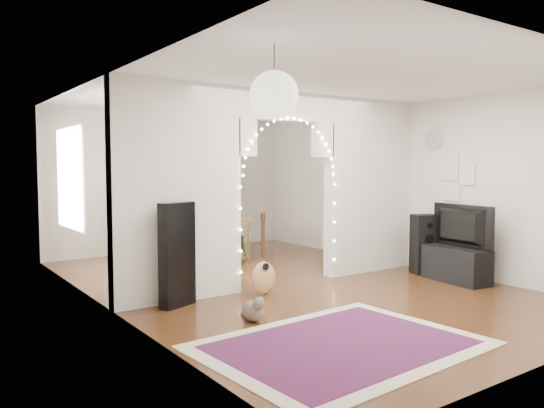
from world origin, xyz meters
TOP-DOWN VIEW (x-y plane):
  - floor at (0.00, 0.00)m, footprint 7.50×7.50m
  - ceiling at (0.00, 0.00)m, footprint 5.00×7.50m
  - wall_back at (0.00, 3.75)m, footprint 5.00×0.02m
  - wall_left at (-2.50, 0.00)m, footprint 0.02×7.50m
  - wall_right at (2.50, 0.00)m, footprint 0.02×7.50m
  - divider_wall at (0.00, 0.00)m, footprint 5.00×0.20m
  - fairy_lights at (0.00, -0.13)m, footprint 1.64×0.04m
  - window at (-2.47, 1.80)m, footprint 0.04×1.20m
  - wall_clock at (2.48, -0.60)m, footprint 0.03×0.31m
  - picture_frames at (2.48, -1.00)m, footprint 0.02×0.50m
  - paper_lantern at (-1.90, -2.40)m, footprint 0.40×0.40m
  - ceiling_fan at (0.00, 2.00)m, footprint 1.10×1.10m
  - area_rug at (-1.14, -2.41)m, footprint 2.63×2.04m
  - guitar_case at (-1.78, -0.25)m, footprint 0.50×0.32m
  - acoustic_guitar at (-0.63, -0.37)m, footprint 0.37×0.16m
  - tabby_cat at (-1.39, -1.30)m, footprint 0.23×0.47m
  - floor_speaker at (2.20, -0.67)m, footprint 0.45×0.42m
  - media_console at (2.09, -1.33)m, footprint 0.53×1.04m
  - tv at (2.09, -1.33)m, footprint 0.28×1.08m
  - bookcase at (-0.78, 2.83)m, footprint 1.53×0.94m
  - dining_table at (0.02, 2.10)m, footprint 1.22×0.83m
  - flower_vase at (0.02, 2.10)m, footprint 0.19×0.19m
  - dining_chair_left at (-0.12, 2.16)m, footprint 0.56×0.58m
  - dining_chair_right at (0.29, 2.02)m, footprint 0.61×0.62m

SIDE VIEW (x-z plane):
  - floor at x=0.00m, z-range 0.00..0.00m
  - area_rug at x=-1.14m, z-range 0.00..0.02m
  - tabby_cat at x=-1.39m, z-range -0.03..0.28m
  - dining_chair_right at x=0.29m, z-range 0.00..0.46m
  - media_console at x=2.09m, z-range 0.00..0.50m
  - dining_chair_left at x=-0.12m, z-range 0.00..0.51m
  - acoustic_guitar at x=-0.63m, z-range -0.06..0.85m
  - floor_speaker at x=2.20m, z-range 0.00..0.92m
  - guitar_case at x=-1.78m, z-range 0.00..1.24m
  - dining_table at x=0.02m, z-range 0.30..1.06m
  - bookcase at x=-0.78m, z-range 0.00..1.54m
  - tv at x=2.09m, z-range 0.50..1.12m
  - flower_vase at x=0.02m, z-range 0.76..0.95m
  - wall_back at x=0.00m, z-range 0.00..2.70m
  - wall_left at x=-2.50m, z-range 0.00..2.70m
  - wall_right at x=2.50m, z-range 0.00..2.70m
  - divider_wall at x=0.00m, z-range 0.07..2.77m
  - window at x=-2.47m, z-range 0.80..2.20m
  - picture_frames at x=2.48m, z-range 1.15..1.85m
  - fairy_lights at x=0.00m, z-range 0.75..2.35m
  - wall_clock at x=2.48m, z-range 1.95..2.25m
  - paper_lantern at x=-1.90m, z-range 2.05..2.45m
  - ceiling_fan at x=0.00m, z-range 2.25..2.55m
  - ceiling at x=0.00m, z-range 2.69..2.71m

